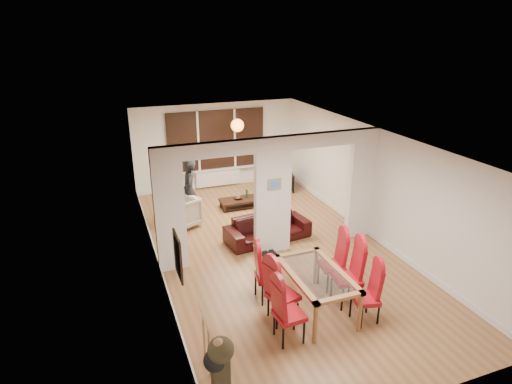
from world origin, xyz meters
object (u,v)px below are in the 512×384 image
dining_chair_lb (283,291)px  television (288,180)px  dining_chair_la (289,310)px  dining_chair_ra (366,295)px  bowl (238,198)px  person (189,191)px  coffee_table (240,203)px  dining_table (315,291)px  dining_chair_rc (332,262)px  armchair (179,212)px  sofa (268,228)px  bottle (247,193)px  dining_chair_rb (347,275)px  dining_chair_lc (268,272)px

dining_chair_lb → television: 6.48m
dining_chair_la → dining_chair_ra: (1.39, -0.01, -0.03)m
television → bowl: television is taller
person → dining_chair_lb: bearing=17.9°
coffee_table → dining_chair_ra: bearing=-85.6°
dining_table → bowl: size_ratio=7.08×
dining_chair_rc → television: bearing=83.0°
armchair → bowl: armchair is taller
sofa → bowl: (-0.04, 2.08, -0.01)m
armchair → bottle: (2.01, 0.66, -0.01)m
sofa → bottle: (0.21, 2.09, 0.09)m
dining_chair_rb → dining_chair_ra: bearing=-77.3°
dining_chair_lc → bottle: 4.42m
dining_chair_rc → bowl: 4.37m
dining_chair_rc → sofa: dining_chair_rc is taller
sofa → armchair: size_ratio=2.32×
armchair → bottle: bearing=84.4°
dining_table → dining_chair_rb: 0.65m
dining_table → sofa: (0.23, 2.79, -0.09)m
dining_chair_lc → television: dining_chair_lc is taller
armchair → dining_chair_rb: bearing=3.8°
dining_table → dining_chair_lc: dining_chair_lc is taller
coffee_table → bowl: 0.16m
dining_chair_lb → bowl: 5.01m
dining_chair_lb → bottle: dining_chair_lb is taller
dining_chair_rb → bowl: size_ratio=5.05×
dining_chair_lb → dining_chair_la: bearing=-117.0°
dining_table → dining_chair_rc: bearing=40.1°
dining_chair_rc → dining_chair_la: bearing=-133.3°
dining_table → coffee_table: 4.86m
bottle → dining_chair_la: bearing=-102.4°
dining_chair_ra → dining_chair_rb: (-0.02, 0.56, 0.07)m
dining_chair_lb → armchair: 4.39m
dining_chair_la → dining_chair_rb: size_ratio=0.94×
sofa → person: (-1.47, 1.66, 0.53)m
dining_chair_rc → bottle: bearing=101.3°
dining_chair_lc → television: size_ratio=1.17×
dining_chair_lb → dining_chair_ra: dining_chair_lb is taller
coffee_table → dining_chair_rb: bearing=-85.4°
person → bottle: size_ratio=6.38×
armchair → television: bearing=89.2°
dining_chair_ra → dining_chair_rc: size_ratio=0.94×
dining_chair_rb → armchair: size_ratio=1.35×
dining_table → dining_chair_la: bearing=-144.2°
dining_chair_rc → sofa: size_ratio=0.55×
person → coffee_table: (1.47, 0.40, -0.70)m
dining_table → armchair: armchair is taller
dining_chair_rb → television: 5.98m
armchair → coffee_table: (1.80, 0.62, -0.26)m
bowl → person: bearing=-163.8°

